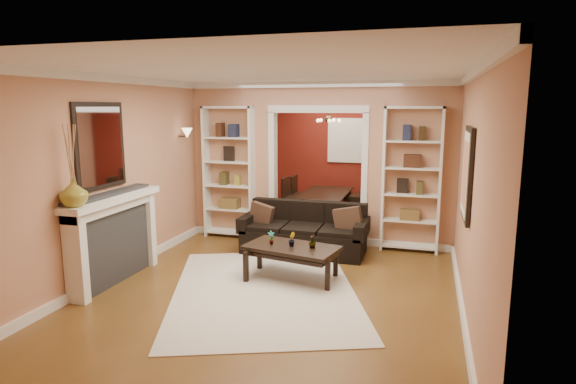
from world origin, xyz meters
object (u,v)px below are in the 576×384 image
(dining_table, at_px, (327,206))
(coffee_table, at_px, (292,263))
(sofa, at_px, (304,229))
(bookshelf_left, at_px, (229,173))
(bookshelf_right, at_px, (411,180))
(fireplace, at_px, (116,239))

(dining_table, bearing_deg, coffee_table, -176.00)
(sofa, bearing_deg, bookshelf_left, 158.94)
(coffee_table, bearing_deg, bookshelf_right, 62.53)
(bookshelf_left, relative_size, bookshelf_right, 1.00)
(fireplace, bearing_deg, bookshelf_right, 34.80)
(coffee_table, bearing_deg, bookshelf_left, 144.03)
(sofa, xyz_separation_m, fireplace, (-2.05, -1.95, 0.19))
(coffee_table, xyz_separation_m, bookshelf_right, (1.45, 1.80, 0.92))
(bookshelf_right, height_order, dining_table, bookshelf_right)
(bookshelf_left, bearing_deg, sofa, -21.06)
(bookshelf_left, xyz_separation_m, fireplace, (-0.54, -2.53, -0.57))
(coffee_table, height_order, fireplace, fireplace)
(fireplace, height_order, dining_table, fireplace)
(coffee_table, distance_m, bookshelf_left, 2.60)
(bookshelf_left, height_order, dining_table, bookshelf_left)
(coffee_table, distance_m, dining_table, 3.52)
(sofa, distance_m, dining_table, 2.30)
(sofa, xyz_separation_m, bookshelf_right, (1.59, 0.58, 0.76))
(bookshelf_left, height_order, bookshelf_right, same)
(sofa, height_order, dining_table, sofa)
(sofa, bearing_deg, bookshelf_right, 20.00)
(sofa, distance_m, bookshelf_left, 1.78)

